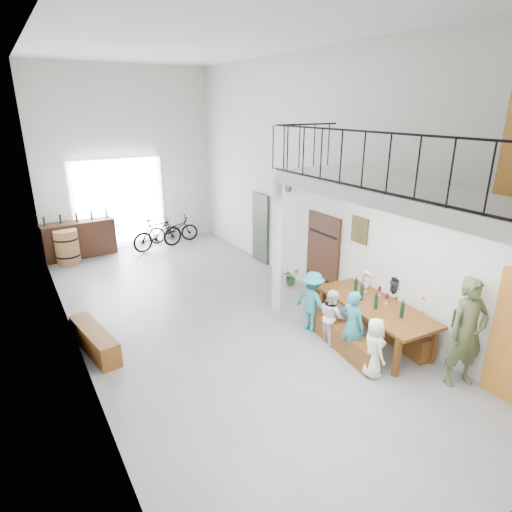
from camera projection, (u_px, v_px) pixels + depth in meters
floor at (214, 317)px, 9.29m from camera, size 12.00×12.00×0.00m
room_walls at (208, 149)px, 8.10m from camera, size 12.00×12.00×12.00m
gateway_portal at (119, 204)px, 13.43m from camera, size 2.80×0.08×2.80m
right_wall_decor at (375, 244)px, 8.51m from camera, size 0.07×8.28×5.07m
balcony at (408, 198)px, 6.73m from camera, size 1.52×5.62×4.00m
tasting_table at (375, 308)px, 8.11m from camera, size 1.18×2.55×0.79m
bench_inner at (342, 338)px, 8.02m from camera, size 0.56×1.97×0.45m
bench_wall at (389, 327)px, 8.39m from camera, size 0.56×2.06×0.47m
tableware at (373, 295)px, 8.13m from camera, size 0.62×1.29×0.35m
side_bench at (94, 340)px, 7.92m from camera, size 0.62×1.67×0.46m
oak_barrel at (67, 247)px, 12.28m from camera, size 0.67×0.67×0.99m
serving_counter at (79, 239)px, 12.83m from camera, size 2.08×0.69×1.08m
counter_bottles at (76, 217)px, 12.58m from camera, size 1.81×0.19×0.28m
guest_left_a at (374, 348)px, 7.13m from camera, size 0.47×0.59×1.06m
guest_left_b at (353, 325)px, 7.57m from camera, size 0.36×0.51×1.32m
guest_left_c at (332, 316)px, 8.17m from camera, size 0.51×0.60×1.08m
guest_left_d at (312, 302)px, 8.55m from camera, size 0.64×0.90×1.26m
guest_right_a at (423, 321)px, 7.97m from camera, size 0.42×0.69×1.10m
guest_right_b at (395, 304)px, 8.49m from camera, size 0.52×1.18×1.23m
guest_right_c at (368, 294)px, 9.09m from camera, size 0.46×0.60×1.11m
host_standing at (467, 332)px, 6.80m from camera, size 0.78×0.62×1.86m
potted_plant at (291, 277)px, 10.88m from camera, size 0.47×0.44×0.44m
bicycle_near at (173, 229)px, 14.23m from camera, size 1.72×0.86×0.87m
bicycle_far at (158, 234)px, 13.47m from camera, size 1.75×0.74×1.02m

